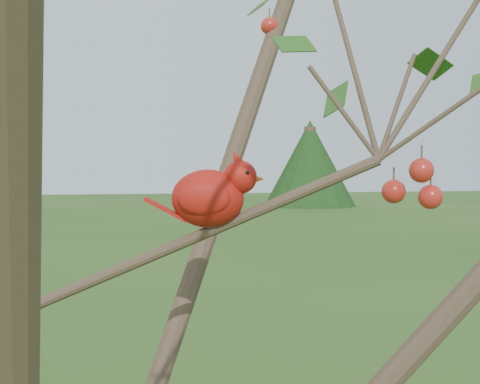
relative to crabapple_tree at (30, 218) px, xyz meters
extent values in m
sphere|color=red|center=(0.61, 0.08, 0.02)|extent=(0.04, 0.04, 0.04)
sphere|color=red|center=(0.46, 0.61, 0.38)|extent=(0.04, 0.04, 0.04)
sphere|color=red|center=(0.60, 0.07, 0.06)|extent=(0.04, 0.04, 0.04)
sphere|color=red|center=(0.57, 0.12, 0.03)|extent=(0.04, 0.04, 0.04)
ellipsoid|color=#B3170F|center=(0.26, 0.10, 0.02)|extent=(0.13, 0.10, 0.09)
sphere|color=#B3170F|center=(0.31, 0.09, 0.05)|extent=(0.06, 0.06, 0.05)
cone|color=#B3170F|center=(0.30, 0.09, 0.08)|extent=(0.04, 0.03, 0.04)
cone|color=#D85914|center=(0.33, 0.08, 0.05)|extent=(0.03, 0.02, 0.02)
ellipsoid|color=black|center=(0.32, 0.09, 0.05)|extent=(0.02, 0.03, 0.02)
cube|color=#B3170F|center=(0.19, 0.11, 0.00)|extent=(0.07, 0.04, 0.04)
ellipsoid|color=#B3170F|center=(0.26, 0.13, 0.02)|extent=(0.08, 0.04, 0.05)
ellipsoid|color=#B3170F|center=(0.25, 0.06, 0.02)|extent=(0.08, 0.04, 0.05)
cylinder|color=#3D2C20|center=(8.29, 29.36, -0.44)|extent=(0.51, 0.51, 3.37)
cone|color=#173612|center=(8.29, 29.36, -0.30)|extent=(3.93, 3.93, 3.65)
camera|label=1|loc=(0.12, -1.03, 0.09)|focal=55.00mm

